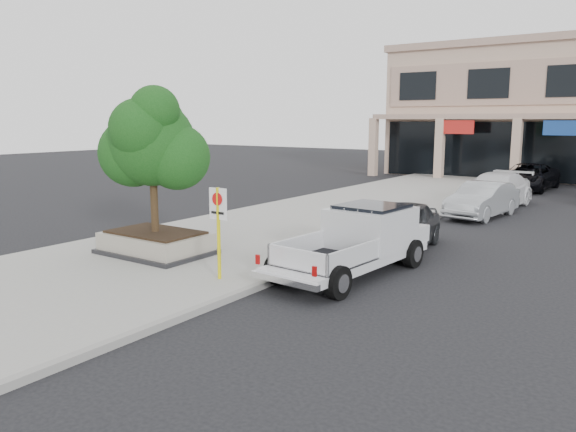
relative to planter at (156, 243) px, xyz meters
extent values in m
plane|color=black|center=(5.97, -0.60, -0.48)|extent=(120.00, 120.00, 0.00)
cube|color=gray|center=(0.47, 5.40, -0.40)|extent=(8.00, 52.00, 0.15)
cube|color=gray|center=(4.42, 5.40, -0.40)|extent=(0.20, 52.00, 0.15)
cube|color=tan|center=(-6.03, 26.45, 1.62)|extent=(0.55, 0.55, 4.20)
cube|color=black|center=(0.00, 0.00, -0.27)|extent=(3.20, 2.20, 0.12)
cube|color=gray|center=(0.00, 0.00, 0.04)|extent=(3.00, 2.00, 0.50)
cube|color=black|center=(0.00, 0.00, 0.32)|extent=(2.70, 1.70, 0.06)
cylinder|color=black|center=(0.00, 0.00, 1.45)|extent=(0.22, 0.22, 2.20)
sphere|color=#113E11|center=(0.00, 0.00, 2.95)|extent=(2.50, 2.50, 2.50)
sphere|color=#113E11|center=(0.70, 0.30, 2.55)|extent=(1.90, 1.90, 1.90)
sphere|color=#113E11|center=(-0.30, 0.50, 3.55)|extent=(1.60, 1.60, 1.60)
cylinder|color=yellow|center=(3.36, -0.94, 0.82)|extent=(0.09, 0.09, 2.30)
cube|color=white|center=(3.36, -0.94, 1.57)|extent=(0.55, 0.03, 0.78)
cylinder|color=red|center=(3.36, -0.97, 1.69)|extent=(0.32, 0.02, 0.32)
ellipsoid|color=#134515|center=(4.13, 4.01, 0.14)|extent=(1.10, 0.99, 0.93)
imported|color=#2E2F33|center=(5.51, 5.25, 0.29)|extent=(2.39, 4.68, 1.52)
imported|color=#ADB1B5|center=(5.85, 12.84, 0.27)|extent=(2.08, 4.67, 1.49)
imported|color=silver|center=(5.55, 15.85, 0.33)|extent=(2.68, 5.73, 1.62)
imported|color=black|center=(5.30, 23.86, 0.30)|extent=(2.87, 5.73, 1.56)
camera|label=1|loc=(12.56, -11.11, 3.61)|focal=35.00mm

